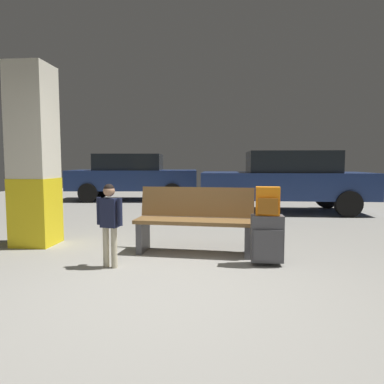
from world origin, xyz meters
name	(u,v)px	position (x,y,z in m)	size (l,w,h in m)	color
ground_plane	(197,224)	(0.00, 4.00, -0.05)	(18.00, 18.00, 0.10)	gray
structural_pillar	(34,157)	(-2.24, 1.73, 1.32)	(0.57, 0.57, 2.65)	yellow
bench	(195,220)	(0.17, 1.52, 0.44)	(1.63, 0.64, 0.89)	brown
suitcase	(267,239)	(1.08, 1.00, 0.32)	(0.38, 0.23, 0.60)	#4C4C51
backpack_bright	(268,201)	(1.08, 1.00, 0.77)	(0.29, 0.21, 0.34)	orange
child	(109,216)	(-0.76, 0.72, 0.61)	(0.33, 0.22, 0.99)	beige
parked_car_near	(286,180)	(2.08, 5.71, 0.81)	(4.13, 1.86, 1.51)	navy
parked_car_far	(133,176)	(-2.47, 8.06, 0.81)	(4.25, 2.11, 1.51)	navy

